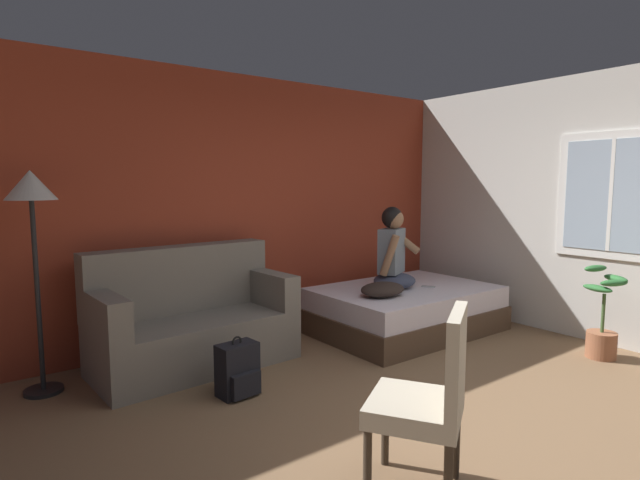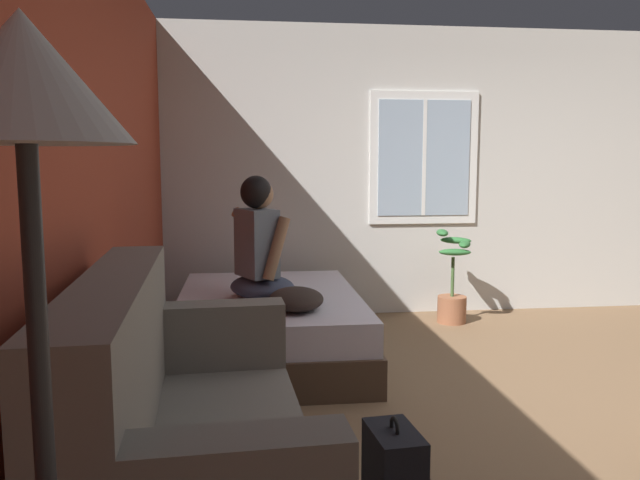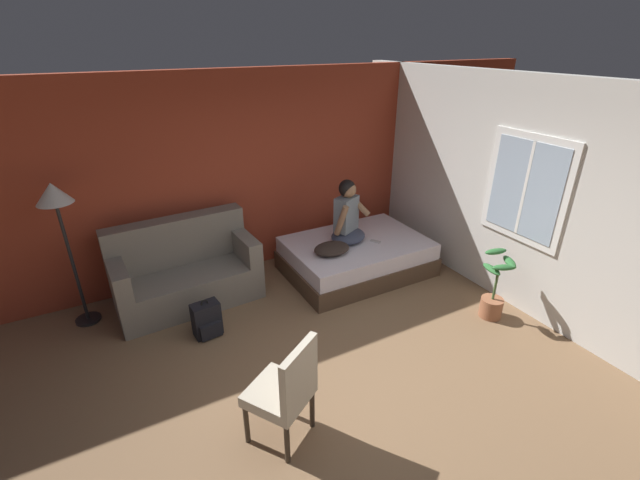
% 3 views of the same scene
% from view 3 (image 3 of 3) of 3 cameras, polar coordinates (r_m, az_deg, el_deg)
% --- Properties ---
extents(ground_plane, '(40.00, 40.00, 0.00)m').
position_cam_3_polar(ground_plane, '(4.29, 3.53, -19.73)').
color(ground_plane, brown).
extents(wall_back_accent, '(10.20, 0.16, 2.70)m').
position_cam_3_polar(wall_back_accent, '(5.94, -11.26, 8.46)').
color(wall_back_accent, '#993823').
rests_on(wall_back_accent, ground).
extents(wall_side_with_window, '(0.19, 7.07, 2.70)m').
position_cam_3_polar(wall_side_with_window, '(5.30, 29.39, 3.52)').
color(wall_side_with_window, silver).
rests_on(wall_side_with_window, ground).
extents(bed, '(1.94, 1.35, 0.48)m').
position_cam_3_polar(bed, '(6.06, 4.86, -2.19)').
color(bed, '#4C3828').
rests_on(bed, ground).
extents(couch, '(1.74, 0.91, 1.04)m').
position_cam_3_polar(couch, '(5.59, -17.47, -4.09)').
color(couch, slate).
rests_on(couch, ground).
extents(side_chair, '(0.64, 0.64, 0.98)m').
position_cam_3_polar(side_chair, '(3.58, -4.58, -19.20)').
color(side_chair, '#382D23').
rests_on(side_chair, ground).
extents(person_seated, '(0.66, 0.62, 0.88)m').
position_cam_3_polar(person_seated, '(5.79, 3.69, 3.06)').
color(person_seated, '#383D51').
rests_on(person_seated, bed).
extents(backpack, '(0.32, 0.26, 0.46)m').
position_cam_3_polar(backpack, '(4.99, -14.83, -10.29)').
color(backpack, black).
rests_on(backpack, ground).
extents(throw_pillow, '(0.49, 0.37, 0.14)m').
position_cam_3_polar(throw_pillow, '(5.55, 1.57, -1.17)').
color(throw_pillow, '#2D231E').
rests_on(throw_pillow, bed).
extents(cell_phone, '(0.13, 0.16, 0.01)m').
position_cam_3_polar(cell_phone, '(5.95, 7.38, -0.18)').
color(cell_phone, '#B7B7BC').
rests_on(cell_phone, bed).
extents(floor_lamp, '(0.36, 0.36, 1.70)m').
position_cam_3_polar(floor_lamp, '(5.24, -31.66, 3.68)').
color(floor_lamp, black).
rests_on(floor_lamp, ground).
extents(potted_plant, '(0.39, 0.37, 0.85)m').
position_cam_3_polar(potted_plant, '(5.46, 22.14, -6.75)').
color(potted_plant, '#995B3D').
rests_on(potted_plant, ground).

